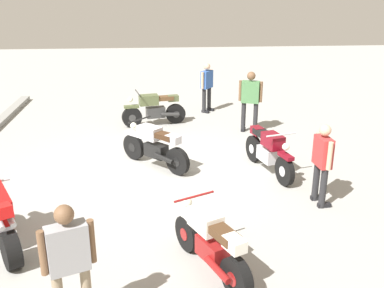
{
  "coord_description": "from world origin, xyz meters",
  "views": [
    {
      "loc": [
        -9.57,
        -0.27,
        4.21
      ],
      "look_at": [
        -0.2,
        -1.0,
        0.75
      ],
      "focal_mm": 42.12,
      "sensor_mm": 36.0,
      "label": 1
    }
  ],
  "objects_px": {
    "motorcycle_maroon_cruiser": "(269,151)",
    "motorcycle_silver_cruiser": "(155,146)",
    "motorcycle_cream_vintage": "(211,243)",
    "person_in_green_shirt": "(250,98)",
    "person_in_blue_shirt": "(207,85)",
    "person_in_red_shirt": "(322,160)",
    "motorcycle_olive_vintage": "(154,110)",
    "person_in_gray_shirt": "(69,260)"
  },
  "relations": [
    {
      "from": "person_in_blue_shirt",
      "to": "person_in_red_shirt",
      "type": "xyz_separation_m",
      "value": [
        -6.75,
        -1.5,
        0.02
      ]
    },
    {
      "from": "person_in_gray_shirt",
      "to": "person_in_red_shirt",
      "type": "relative_size",
      "value": 1.07
    },
    {
      "from": "motorcycle_maroon_cruiser",
      "to": "person_in_green_shirt",
      "type": "relative_size",
      "value": 1.16
    },
    {
      "from": "person_in_gray_shirt",
      "to": "motorcycle_silver_cruiser",
      "type": "bearing_deg",
      "value": -32.93
    },
    {
      "from": "motorcycle_olive_vintage",
      "to": "person_in_gray_shirt",
      "type": "distance_m",
      "value": 8.53
    },
    {
      "from": "motorcycle_olive_vintage",
      "to": "person_in_gray_shirt",
      "type": "height_order",
      "value": "person_in_gray_shirt"
    },
    {
      "from": "person_in_red_shirt",
      "to": "motorcycle_maroon_cruiser",
      "type": "bearing_deg",
      "value": 105.93
    },
    {
      "from": "motorcycle_silver_cruiser",
      "to": "person_in_red_shirt",
      "type": "xyz_separation_m",
      "value": [
        -2.13,
        -3.23,
        0.41
      ]
    },
    {
      "from": "motorcycle_silver_cruiser",
      "to": "person_in_blue_shirt",
      "type": "height_order",
      "value": "person_in_blue_shirt"
    },
    {
      "from": "motorcycle_silver_cruiser",
      "to": "person_in_green_shirt",
      "type": "height_order",
      "value": "person_in_green_shirt"
    },
    {
      "from": "motorcycle_cream_vintage",
      "to": "motorcycle_olive_vintage",
      "type": "relative_size",
      "value": 0.94
    },
    {
      "from": "person_in_green_shirt",
      "to": "person_in_red_shirt",
      "type": "bearing_deg",
      "value": -154.33
    },
    {
      "from": "person_in_blue_shirt",
      "to": "motorcycle_cream_vintage",
      "type": "bearing_deg",
      "value": -57.71
    },
    {
      "from": "person_in_green_shirt",
      "to": "person_in_red_shirt",
      "type": "xyz_separation_m",
      "value": [
        -4.51,
        -0.5,
        -0.09
      ]
    },
    {
      "from": "person_in_green_shirt",
      "to": "person_in_blue_shirt",
      "type": "bearing_deg",
      "value": 43.46
    },
    {
      "from": "person_in_green_shirt",
      "to": "motorcycle_maroon_cruiser",
      "type": "bearing_deg",
      "value": -163.31
    },
    {
      "from": "motorcycle_cream_vintage",
      "to": "person_in_blue_shirt",
      "type": "bearing_deg",
      "value": -31.79
    },
    {
      "from": "motorcycle_maroon_cruiser",
      "to": "motorcycle_silver_cruiser",
      "type": "relative_size",
      "value": 1.3
    },
    {
      "from": "motorcycle_cream_vintage",
      "to": "person_in_green_shirt",
      "type": "xyz_separation_m",
      "value": [
        6.54,
        -1.89,
        0.54
      ]
    },
    {
      "from": "motorcycle_cream_vintage",
      "to": "motorcycle_silver_cruiser",
      "type": "xyz_separation_m",
      "value": [
        4.16,
        0.84,
        0.03
      ]
    },
    {
      "from": "motorcycle_silver_cruiser",
      "to": "person_in_gray_shirt",
      "type": "height_order",
      "value": "person_in_gray_shirt"
    },
    {
      "from": "motorcycle_silver_cruiser",
      "to": "person_in_blue_shirt",
      "type": "xyz_separation_m",
      "value": [
        4.62,
        -1.73,
        0.4
      ]
    },
    {
      "from": "motorcycle_cream_vintage",
      "to": "motorcycle_maroon_cruiser",
      "type": "height_order",
      "value": "motorcycle_maroon_cruiser"
    },
    {
      "from": "person_in_blue_shirt",
      "to": "person_in_gray_shirt",
      "type": "distance_m",
      "value": 10.2
    },
    {
      "from": "motorcycle_olive_vintage",
      "to": "motorcycle_silver_cruiser",
      "type": "height_order",
      "value": "motorcycle_silver_cruiser"
    },
    {
      "from": "person_in_blue_shirt",
      "to": "person_in_red_shirt",
      "type": "distance_m",
      "value": 6.91
    },
    {
      "from": "person_in_gray_shirt",
      "to": "person_in_red_shirt",
      "type": "bearing_deg",
      "value": -75.97
    },
    {
      "from": "person_in_red_shirt",
      "to": "person_in_gray_shirt",
      "type": "bearing_deg",
      "value": -149.59
    },
    {
      "from": "motorcycle_maroon_cruiser",
      "to": "motorcycle_olive_vintage",
      "type": "bearing_deg",
      "value": -160.58
    },
    {
      "from": "motorcycle_maroon_cruiser",
      "to": "motorcycle_silver_cruiser",
      "type": "height_order",
      "value": "same"
    },
    {
      "from": "motorcycle_cream_vintage",
      "to": "motorcycle_maroon_cruiser",
      "type": "xyz_separation_m",
      "value": [
        3.64,
        -1.76,
        0.03
      ]
    },
    {
      "from": "person_in_green_shirt",
      "to": "motorcycle_silver_cruiser",
      "type": "bearing_deg",
      "value": 150.44
    },
    {
      "from": "motorcycle_cream_vintage",
      "to": "person_in_green_shirt",
      "type": "bearing_deg",
      "value": -42.14
    },
    {
      "from": "motorcycle_olive_vintage",
      "to": "person_in_green_shirt",
      "type": "bearing_deg",
      "value": 150.58
    },
    {
      "from": "motorcycle_olive_vintage",
      "to": "person_in_red_shirt",
      "type": "relative_size",
      "value": 1.18
    },
    {
      "from": "motorcycle_olive_vintage",
      "to": "motorcycle_silver_cruiser",
      "type": "relative_size",
      "value": 1.24
    },
    {
      "from": "motorcycle_cream_vintage",
      "to": "motorcycle_maroon_cruiser",
      "type": "relative_size",
      "value": 0.89
    },
    {
      "from": "motorcycle_cream_vintage",
      "to": "person_in_gray_shirt",
      "type": "relative_size",
      "value": 1.04
    },
    {
      "from": "motorcycle_olive_vintage",
      "to": "person_in_green_shirt",
      "type": "relative_size",
      "value": 1.1
    },
    {
      "from": "motorcycle_cream_vintage",
      "to": "person_in_gray_shirt",
      "type": "height_order",
      "value": "person_in_gray_shirt"
    },
    {
      "from": "motorcycle_olive_vintage",
      "to": "person_in_green_shirt",
      "type": "xyz_separation_m",
      "value": [
        -0.87,
        -2.74,
        0.54
      ]
    },
    {
      "from": "motorcycle_maroon_cruiser",
      "to": "motorcycle_silver_cruiser",
      "type": "xyz_separation_m",
      "value": [
        0.51,
        2.59,
        0.0
      ]
    }
  ]
}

